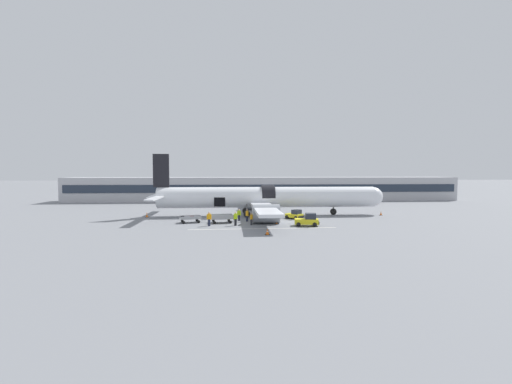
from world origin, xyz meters
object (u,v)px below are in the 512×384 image
(baggage_tug_lead, at_px, (295,215))
(ground_crew_supervisor, at_px, (235,218))
(baggage_tug_mid, at_px, (308,220))
(ground_crew_loader_a, at_px, (251,219))
(baggage_cart_loading, at_px, (223,219))
(ground_crew_loader_b, at_px, (247,215))
(airplane, at_px, (264,198))
(baggage_cart_queued, at_px, (191,219))
(ground_crew_driver, at_px, (239,215))
(ground_crew_helper, at_px, (209,218))

(baggage_tug_lead, distance_m, ground_crew_supervisor, 10.69)
(baggage_tug_mid, xyz_separation_m, ground_crew_loader_a, (-7.23, 1.32, 0.13))
(baggage_tug_lead, relative_size, ground_crew_loader_a, 1.74)
(baggage_tug_lead, xyz_separation_m, baggage_cart_loading, (-10.67, -3.17, -0.02))
(ground_crew_loader_b, height_order, ground_crew_supervisor, ground_crew_supervisor)
(airplane, bearing_deg, baggage_cart_queued, -147.24)
(baggage_cart_queued, relative_size, ground_crew_supervisor, 2.16)
(ground_crew_driver, bearing_deg, ground_crew_loader_a, -69.02)
(ground_crew_supervisor, bearing_deg, airplane, 64.64)
(airplane, height_order, ground_crew_driver, airplane)
(ground_crew_loader_a, xyz_separation_m, ground_crew_driver, (-1.53, 3.99, 0.05))
(baggage_tug_lead, bearing_deg, baggage_cart_loading, -163.44)
(baggage_tug_mid, xyz_separation_m, ground_crew_helper, (-12.75, 0.92, 0.26))
(baggage_cart_loading, relative_size, ground_crew_supervisor, 2.26)
(ground_crew_driver, bearing_deg, baggage_tug_mid, -31.24)
(baggage_tug_mid, distance_m, baggage_cart_queued, 15.99)
(ground_crew_loader_a, bearing_deg, baggage_tug_lead, 38.48)
(baggage_tug_mid, bearing_deg, ground_crew_helper, 175.88)
(baggage_cart_loading, xyz_separation_m, ground_crew_helper, (-1.70, -2.68, 0.40))
(baggage_cart_loading, distance_m, baggage_cart_queued, 4.45)
(ground_crew_loader_a, bearing_deg, ground_crew_loader_b, 96.80)
(ground_crew_loader_b, bearing_deg, airplane, 64.07)
(baggage_cart_queued, height_order, ground_crew_helper, ground_crew_helper)
(ground_crew_loader_b, relative_size, ground_crew_supervisor, 0.94)
(baggage_cart_queued, distance_m, ground_crew_driver, 6.86)
(baggage_tug_lead, relative_size, baggage_cart_loading, 0.68)
(ground_crew_helper, bearing_deg, ground_crew_loader_a, 4.20)
(baggage_tug_mid, distance_m, baggage_cart_loading, 11.62)
(ground_crew_loader_a, relative_size, ground_crew_loader_b, 0.94)
(ground_crew_supervisor, bearing_deg, ground_crew_loader_b, 65.62)
(airplane, height_order, ground_crew_loader_b, airplane)
(baggage_tug_lead, bearing_deg, airplane, 134.37)
(ground_crew_supervisor, distance_m, ground_crew_helper, 3.42)
(airplane, bearing_deg, baggage_cart_loading, -131.19)
(baggage_cart_loading, bearing_deg, ground_crew_driver, 36.90)
(ground_crew_loader_b, bearing_deg, baggage_tug_mid, -31.55)
(baggage_cart_queued, bearing_deg, baggage_tug_lead, 10.43)
(baggage_cart_loading, relative_size, baggage_cart_queued, 1.05)
(airplane, distance_m, ground_crew_loader_b, 7.30)
(baggage_cart_loading, xyz_separation_m, ground_crew_supervisor, (1.72, -2.66, 0.37))
(airplane, distance_m, baggage_tug_lead, 6.35)
(airplane, xyz_separation_m, ground_crew_supervisor, (-4.78, -10.09, -1.82))
(ground_crew_loader_a, bearing_deg, ground_crew_supervisor, -169.63)
(baggage_tug_mid, xyz_separation_m, ground_crew_driver, (-8.76, 5.31, 0.18))
(ground_crew_loader_a, relative_size, ground_crew_supervisor, 0.88)
(baggage_cart_queued, xyz_separation_m, ground_crew_loader_a, (8.26, -2.67, 0.33))
(ground_crew_loader_b, height_order, ground_crew_helper, ground_crew_helper)
(baggage_cart_loading, distance_m, ground_crew_loader_a, 4.45)
(baggage_cart_loading, relative_size, ground_crew_loader_a, 2.55)
(ground_crew_driver, height_order, ground_crew_supervisor, ground_crew_supervisor)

